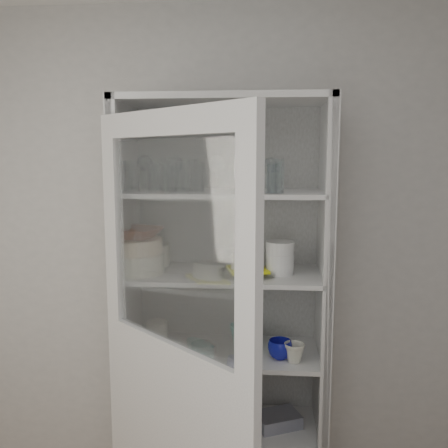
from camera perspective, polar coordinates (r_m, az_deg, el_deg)
The scene contains 33 objects.
wall_back at distance 2.58m, azimuth -4.02°, elevation -3.61°, with size 3.60×0.02×2.60m, color #ADACAA.
pantry_cabinet at distance 2.50m, azimuth 0.12°, elevation -12.55°, with size 1.00×0.45×2.10m.
cupboard_door at distance 2.02m, azimuth -6.12°, elevation -19.97°, with size 0.71×0.62×2.00m.
tumbler_0 at distance 2.21m, azimuth -11.03°, elevation 5.63°, with size 0.07×0.07×0.15m, color silver.
tumbler_1 at distance 2.19m, azimuth -4.94°, elevation 5.70°, with size 0.07×0.07×0.14m, color silver.
tumbler_2 at distance 2.17m, azimuth -6.65°, elevation 5.47°, with size 0.06×0.06×0.13m, color silver.
tumbler_3 at distance 2.18m, azimuth -3.27°, elevation 5.57°, with size 0.07×0.07×0.13m, color silver.
tumbler_4 at distance 2.13m, azimuth 6.29°, elevation 5.52°, with size 0.07×0.07×0.14m, color silver.
tumbler_5 at distance 2.14m, azimuth 5.56°, elevation 5.46°, with size 0.06×0.06×0.13m, color silver.
tumbler_6 at distance 2.12m, azimuth 6.17°, elevation 5.76°, with size 0.08×0.08×0.15m, color silver.
tumbler_7 at distance 2.33m, azimuth -8.35°, elevation 5.63°, with size 0.07×0.07×0.13m, color silver.
tumbler_8 at distance 2.29m, azimuth -4.16°, elevation 5.89°, with size 0.07×0.07×0.15m, color silver.
tumbler_9 at distance 2.30m, azimuth -5.99°, elevation 5.94°, with size 0.08×0.08×0.15m, color silver.
goblet_0 at distance 2.46m, azimuth -9.42°, elevation 6.39°, with size 0.08×0.08×0.19m, color silver, non-canonical shape.
goblet_1 at distance 2.36m, azimuth -0.86°, elevation 6.39°, with size 0.08×0.08×0.18m, color silver, non-canonical shape.
goblet_2 at distance 2.37m, azimuth 5.22°, elevation 6.04°, with size 0.07×0.07×0.16m, color silver, non-canonical shape.
goblet_3 at distance 2.36m, azimuth 5.61°, elevation 6.21°, with size 0.08×0.08×0.17m, color silver, non-canonical shape.
plate_stack_front at distance 2.35m, azimuth -10.17°, elevation -4.64°, with size 0.24×0.24×0.10m, color beige.
plate_stack_back at distance 2.51m, azimuth -9.18°, elevation -3.64°, with size 0.23×0.23×0.11m, color beige.
cream_bowl at distance 2.33m, azimuth -10.22°, elevation -2.61°, with size 0.23×0.23×0.07m, color beige.
terracotta_bowl at distance 2.32m, azimuth -10.26°, elevation -1.07°, with size 0.22×0.22×0.05m, color brown.
glass_platter at distance 2.31m, azimuth 2.86°, elevation -5.81°, with size 0.29×0.29×0.02m, color silver.
yellow_trivet at distance 2.30m, azimuth 2.86°, elevation -5.46°, with size 0.18×0.18×0.01m, color yellow.
white_ramekin at distance 2.29m, azimuth 2.87°, elevation -4.47°, with size 0.16×0.16×0.07m, color beige.
grey_bowl_stack at distance 2.30m, azimuth 6.74°, elevation -4.04°, with size 0.14×0.14×0.16m, color silver.
mug_blue at distance 2.37m, azimuth 6.75°, elevation -14.74°, with size 0.12×0.12×0.09m, color navy.
mug_teal at distance 2.50m, azimuth 2.06°, elevation -13.17°, with size 0.12×0.12×0.11m, color teal.
mug_white at distance 2.34m, azimuth 8.45°, elevation -15.06°, with size 0.10×0.10×0.09m, color beige.
teal_jar at distance 2.48m, azimuth 3.30°, elevation -13.57°, with size 0.08×0.08×0.10m.
measuring_cups at distance 2.43m, azimuth -2.66°, elevation -14.63°, with size 0.11×0.11×0.04m, color #B5B5B5.
white_canister at distance 2.51m, azimuth -8.03°, elevation -12.93°, with size 0.11×0.11×0.13m, color beige.
cream_dish at distance 2.66m, azimuth -4.17°, elevation -21.70°, with size 0.25×0.25×0.08m, color beige.
tin_box at distance 2.63m, azimuth 6.47°, elevation -22.36°, with size 0.22×0.15×0.06m, color #989CAD.
Camera 1 is at (0.39, -1.00, 1.82)m, focal length 38.00 mm.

